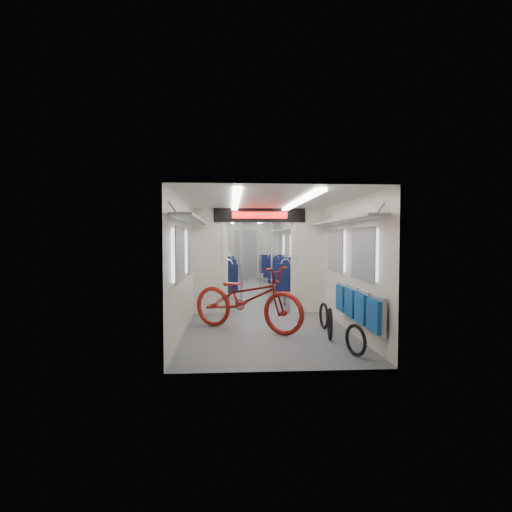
{
  "coord_description": "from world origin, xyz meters",
  "views": [
    {
      "loc": [
        -0.64,
        -10.81,
        1.63
      ],
      "look_at": [
        -0.04,
        -1.5,
        1.23
      ],
      "focal_mm": 28.0,
      "sensor_mm": 36.0,
      "label": 1
    }
  ],
  "objects_px": {
    "flip_bench": "(357,306)",
    "seat_bay_far_right": "(275,269)",
    "bike_hoop_b": "(330,325)",
    "bicycle": "(247,298)",
    "bike_hoop_a": "(356,342)",
    "stanchion_near_left": "(241,260)",
    "stanchion_far_left": "(242,254)",
    "seat_bay_near_left": "(219,279)",
    "stanchion_far_right": "(261,254)",
    "seat_bay_far_left": "(222,269)",
    "stanchion_near_right": "(272,260)",
    "seat_bay_near_right": "(289,278)",
    "bike_hoop_c": "(324,317)"
  },
  "relations": [
    {
      "from": "bike_hoop_a",
      "to": "bike_hoop_b",
      "type": "distance_m",
      "value": 0.92
    },
    {
      "from": "stanchion_far_left",
      "to": "bike_hoop_b",
      "type": "bearing_deg",
      "value": -79.28
    },
    {
      "from": "stanchion_near_right",
      "to": "bike_hoop_a",
      "type": "bearing_deg",
      "value": -78.78
    },
    {
      "from": "bike_hoop_a",
      "to": "stanchion_near_left",
      "type": "height_order",
      "value": "stanchion_near_left"
    },
    {
      "from": "seat_bay_far_left",
      "to": "stanchion_far_right",
      "type": "bearing_deg",
      "value": -51.75
    },
    {
      "from": "bike_hoop_a",
      "to": "stanchion_far_left",
      "type": "relative_size",
      "value": 0.2
    },
    {
      "from": "flip_bench",
      "to": "stanchion_near_right",
      "type": "relative_size",
      "value": 0.92
    },
    {
      "from": "flip_bench",
      "to": "bike_hoop_b",
      "type": "bearing_deg",
      "value": 159.17
    },
    {
      "from": "bike_hoop_b",
      "to": "stanchion_far_right",
      "type": "relative_size",
      "value": 0.23
    },
    {
      "from": "bike_hoop_c",
      "to": "stanchion_far_right",
      "type": "distance_m",
      "value": 5.82
    },
    {
      "from": "flip_bench",
      "to": "stanchion_near_left",
      "type": "bearing_deg",
      "value": 119.3
    },
    {
      "from": "bicycle",
      "to": "bike_hoop_c",
      "type": "height_order",
      "value": "bicycle"
    },
    {
      "from": "flip_bench",
      "to": "seat_bay_far_right",
      "type": "relative_size",
      "value": 0.96
    },
    {
      "from": "bike_hoop_b",
      "to": "seat_bay_near_right",
      "type": "relative_size",
      "value": 0.23
    },
    {
      "from": "bike_hoop_b",
      "to": "bicycle",
      "type": "bearing_deg",
      "value": 150.03
    },
    {
      "from": "flip_bench",
      "to": "bicycle",
      "type": "bearing_deg",
      "value": 152.02
    },
    {
      "from": "bike_hoop_a",
      "to": "seat_bay_near_right",
      "type": "bearing_deg",
      "value": 91.69
    },
    {
      "from": "seat_bay_far_left",
      "to": "stanchion_near_right",
      "type": "bearing_deg",
      "value": -76.24
    },
    {
      "from": "bike_hoop_b",
      "to": "seat_bay_near_left",
      "type": "bearing_deg",
      "value": 113.84
    },
    {
      "from": "flip_bench",
      "to": "seat_bay_near_left",
      "type": "bearing_deg",
      "value": 117.29
    },
    {
      "from": "bicycle",
      "to": "seat_bay_near_right",
      "type": "relative_size",
      "value": 0.98
    },
    {
      "from": "bike_hoop_b",
      "to": "stanchion_near_right",
      "type": "bearing_deg",
      "value": 102.12
    },
    {
      "from": "flip_bench",
      "to": "stanchion_far_right",
      "type": "xyz_separation_m",
      "value": [
        -1.02,
        6.64,
        0.57
      ]
    },
    {
      "from": "bike_hoop_c",
      "to": "stanchion_near_left",
      "type": "height_order",
      "value": "stanchion_near_left"
    },
    {
      "from": "bicycle",
      "to": "bike_hoop_a",
      "type": "height_order",
      "value": "bicycle"
    },
    {
      "from": "bicycle",
      "to": "stanchion_far_left",
      "type": "height_order",
      "value": "stanchion_far_left"
    },
    {
      "from": "seat_bay_near_right",
      "to": "stanchion_near_left",
      "type": "height_order",
      "value": "stanchion_near_left"
    },
    {
      "from": "seat_bay_far_right",
      "to": "stanchion_far_right",
      "type": "bearing_deg",
      "value": -113.78
    },
    {
      "from": "stanchion_near_left",
      "to": "stanchion_far_right",
      "type": "xyz_separation_m",
      "value": [
        0.72,
        3.54,
        0.0
      ]
    },
    {
      "from": "stanchion_far_left",
      "to": "seat_bay_near_left",
      "type": "bearing_deg",
      "value": -106.45
    },
    {
      "from": "stanchion_near_right",
      "to": "stanchion_far_left",
      "type": "xyz_separation_m",
      "value": [
        -0.6,
        3.55,
        0.0
      ]
    },
    {
      "from": "bike_hoop_a",
      "to": "stanchion_far_left",
      "type": "xyz_separation_m",
      "value": [
        -1.37,
        7.43,
        0.95
      ]
    },
    {
      "from": "bike_hoop_a",
      "to": "stanchion_near_left",
      "type": "relative_size",
      "value": 0.2
    },
    {
      "from": "bike_hoop_b",
      "to": "stanchion_far_right",
      "type": "distance_m",
      "value": 6.59
    },
    {
      "from": "flip_bench",
      "to": "stanchion_far_right",
      "type": "relative_size",
      "value": 0.92
    },
    {
      "from": "stanchion_far_right",
      "to": "bike_hoop_b",
      "type": "bearing_deg",
      "value": -84.49
    },
    {
      "from": "bicycle",
      "to": "stanchion_far_right",
      "type": "xyz_separation_m",
      "value": [
        0.68,
        5.74,
        0.57
      ]
    },
    {
      "from": "bike_hoop_b",
      "to": "stanchion_near_left",
      "type": "bearing_deg",
      "value": 114.51
    },
    {
      "from": "seat_bay_near_left",
      "to": "seat_bay_near_right",
      "type": "bearing_deg",
      "value": 3.28
    },
    {
      "from": "bicycle",
      "to": "bike_hoop_b",
      "type": "relative_size",
      "value": 4.21
    },
    {
      "from": "seat_bay_near_left",
      "to": "bike_hoop_b",
      "type": "bearing_deg",
      "value": -66.16
    },
    {
      "from": "bicycle",
      "to": "seat_bay_far_right",
      "type": "relative_size",
      "value": 1.0
    },
    {
      "from": "stanchion_near_left",
      "to": "stanchion_far_right",
      "type": "bearing_deg",
      "value": 78.54
    },
    {
      "from": "seat_bay_near_left",
      "to": "seat_bay_far_left",
      "type": "xyz_separation_m",
      "value": [
        -0.0,
        3.82,
        -0.03
      ]
    },
    {
      "from": "bike_hoop_b",
      "to": "stanchion_far_right",
      "type": "bearing_deg",
      "value": 95.51
    },
    {
      "from": "bicycle",
      "to": "flip_bench",
      "type": "distance_m",
      "value": 1.93
    },
    {
      "from": "bike_hoop_c",
      "to": "stanchion_far_right",
      "type": "xyz_separation_m",
      "value": [
        -0.72,
        5.7,
        0.94
      ]
    },
    {
      "from": "stanchion_near_right",
      "to": "stanchion_far_right",
      "type": "distance_m",
      "value": 3.52
    },
    {
      "from": "stanchion_far_left",
      "to": "stanchion_far_right",
      "type": "bearing_deg",
      "value": -2.62
    },
    {
      "from": "seat_bay_near_right",
      "to": "stanchion_near_left",
      "type": "bearing_deg",
      "value": -132.48
    }
  ]
}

